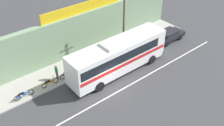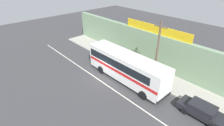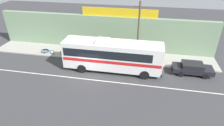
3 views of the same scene
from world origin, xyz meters
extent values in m
plane|color=#3A3A3D|center=(0.00, 0.00, 0.00)|extent=(70.00, 70.00, 0.00)
cube|color=#A8A399|center=(0.00, 5.20, 0.07)|extent=(30.00, 3.60, 0.14)
cube|color=gray|center=(0.00, 7.35, 2.40)|extent=(30.00, 0.70, 4.80)
cube|color=gold|center=(2.20, 7.35, 5.35)|extent=(10.03, 0.12, 1.10)
cube|color=silver|center=(0.00, -0.80, 0.00)|extent=(30.00, 0.14, 0.01)
cube|color=white|center=(2.38, 1.65, 1.99)|extent=(11.16, 2.53, 3.10)
cube|color=black|center=(1.94, 1.65, 2.54)|extent=(9.82, 2.55, 0.96)
cube|color=red|center=(2.38, 1.65, 1.69)|extent=(10.94, 2.54, 0.36)
cube|color=black|center=(7.93, 1.65, 2.44)|extent=(0.04, 2.28, 1.40)
cube|color=black|center=(7.92, 1.65, 0.62)|extent=(0.12, 2.53, 0.36)
cube|color=silver|center=(1.27, 1.65, 3.66)|extent=(1.40, 1.77, 0.24)
cylinder|color=black|center=(6.18, 2.82, 0.52)|extent=(1.04, 0.32, 1.04)
cylinder|color=black|center=(6.18, 0.47, 0.52)|extent=(1.04, 0.32, 1.04)
cylinder|color=black|center=(-0.97, 2.82, 0.52)|extent=(1.04, 0.32, 1.04)
cylinder|color=black|center=(-0.97, 0.47, 0.52)|extent=(1.04, 0.32, 1.04)
cube|color=black|center=(11.48, 2.57, 0.61)|extent=(4.40, 1.78, 0.56)
cube|color=black|center=(11.38, 2.57, 1.13)|extent=(2.29, 1.60, 0.48)
cube|color=black|center=(12.22, 2.57, 1.09)|extent=(0.21, 1.49, 0.34)
cylinder|color=black|center=(12.75, 3.40, 0.31)|extent=(0.62, 0.20, 0.62)
cylinder|color=black|center=(12.75, 1.73, 0.31)|extent=(0.62, 0.20, 0.62)
cylinder|color=black|center=(10.20, 3.40, 0.31)|extent=(0.62, 0.20, 0.62)
cylinder|color=black|center=(10.20, 1.73, 0.31)|extent=(0.62, 0.20, 0.62)
cylinder|color=brown|center=(5.01, 3.85, 3.89)|extent=(0.22, 0.22, 7.51)
cylinder|color=brown|center=(5.01, 3.85, 7.05)|extent=(1.60, 0.10, 0.10)
torus|color=black|center=(-1.51, 4.07, 0.45)|extent=(0.62, 0.06, 0.62)
torus|color=black|center=(-2.86, 4.07, 0.45)|extent=(0.62, 0.06, 0.62)
cylinder|color=silver|center=(-1.59, 4.07, 0.75)|extent=(0.34, 0.04, 0.65)
cylinder|color=silver|center=(-1.69, 4.07, 1.07)|extent=(0.03, 0.56, 0.03)
ellipsoid|color=#991E8C|center=(-2.12, 4.07, 0.63)|extent=(0.56, 0.22, 0.34)
cube|color=black|center=(-2.43, 4.07, 0.75)|extent=(0.52, 0.20, 0.10)
ellipsoid|color=#991E8C|center=(-2.80, 4.07, 0.59)|extent=(0.36, 0.14, 0.16)
torus|color=black|center=(-3.71, 3.97, 0.45)|extent=(0.62, 0.06, 0.62)
torus|color=black|center=(-4.94, 3.97, 0.45)|extent=(0.62, 0.06, 0.62)
cylinder|color=silver|center=(-3.79, 3.97, 0.75)|extent=(0.34, 0.04, 0.65)
cylinder|color=silver|center=(-3.89, 3.97, 1.07)|extent=(0.03, 0.56, 0.03)
ellipsoid|color=orange|center=(-4.26, 3.97, 0.63)|extent=(0.56, 0.22, 0.34)
cube|color=black|center=(-4.54, 3.97, 0.75)|extent=(0.52, 0.20, 0.10)
ellipsoid|color=orange|center=(-4.88, 3.97, 0.59)|extent=(0.36, 0.14, 0.16)
torus|color=black|center=(-6.37, 3.91, 0.45)|extent=(0.62, 0.06, 0.62)
torus|color=black|center=(-7.66, 3.91, 0.45)|extent=(0.62, 0.06, 0.62)
cylinder|color=silver|center=(-6.45, 3.91, 0.75)|extent=(0.34, 0.04, 0.65)
cylinder|color=silver|center=(-6.55, 3.91, 1.07)|extent=(0.03, 0.56, 0.03)
ellipsoid|color=#1E51B2|center=(-6.95, 3.91, 0.63)|extent=(0.56, 0.22, 0.34)
cube|color=black|center=(-7.24, 3.91, 0.75)|extent=(0.52, 0.20, 0.10)
ellipsoid|color=#1E51B2|center=(-7.60, 3.91, 0.59)|extent=(0.36, 0.14, 0.16)
cylinder|color=brown|center=(-3.26, 4.53, 0.56)|extent=(0.13, 0.13, 0.84)
cylinder|color=brown|center=(-3.26, 4.35, 0.56)|extent=(0.13, 0.13, 0.84)
cylinder|color=#2D7A4C|center=(-3.26, 4.44, 1.29)|extent=(0.30, 0.30, 0.63)
sphere|color=tan|center=(-3.26, 4.44, 1.75)|extent=(0.23, 0.23, 0.23)
cylinder|color=#2D7A4C|center=(-3.26, 4.64, 1.32)|extent=(0.08, 0.08, 0.58)
cylinder|color=#2D7A4C|center=(-3.26, 4.24, 1.32)|extent=(0.08, 0.08, 0.58)
camera|label=1|loc=(-11.90, -14.79, 16.63)|focal=41.49mm
camera|label=2|loc=(14.63, -11.69, 12.40)|focal=27.62mm
camera|label=3|loc=(5.98, -17.37, 11.92)|focal=30.66mm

